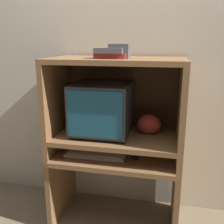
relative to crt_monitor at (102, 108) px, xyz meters
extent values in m
cube|color=beige|center=(0.12, 0.32, 0.34)|extent=(6.00, 0.06, 2.60)
cube|color=brown|center=(-0.36, -0.01, -0.66)|extent=(0.04, 0.55, 0.61)
cube|color=brown|center=(0.59, -0.01, -0.66)|extent=(0.04, 0.55, 0.61)
cube|color=brown|center=(0.12, -0.13, -0.37)|extent=(0.92, 0.38, 0.04)
cube|color=brown|center=(-0.36, -0.01, -0.28)|extent=(0.04, 0.55, 0.15)
cube|color=brown|center=(0.59, -0.01, -0.28)|extent=(0.04, 0.55, 0.15)
cube|color=brown|center=(0.12, -0.01, -0.22)|extent=(0.92, 0.55, 0.04)
cube|color=brown|center=(-0.36, -0.01, 0.09)|extent=(0.04, 0.55, 0.59)
cube|color=brown|center=(0.59, -0.01, 0.09)|extent=(0.04, 0.55, 0.59)
cube|color=brown|center=(0.12, -0.01, 0.37)|extent=(0.92, 0.55, 0.04)
cube|color=#48321E|center=(0.12, 0.25, 0.09)|extent=(0.92, 0.01, 0.59)
cylinder|color=#333338|center=(0.00, 0.00, -0.19)|extent=(0.24, 0.24, 0.02)
cube|color=#333338|center=(0.00, 0.00, 0.00)|extent=(0.44, 0.44, 0.38)
cube|color=navy|center=(0.00, -0.22, 0.00)|extent=(0.40, 0.01, 0.34)
cube|color=beige|center=(-0.03, -0.11, -0.34)|extent=(0.46, 0.17, 0.02)
cube|color=silver|center=(-0.03, -0.11, -0.33)|extent=(0.42, 0.13, 0.01)
ellipsoid|color=black|center=(0.28, -0.11, -0.34)|extent=(0.07, 0.05, 0.03)
ellipsoid|color=#BC382D|center=(0.36, 0.07, -0.13)|extent=(0.19, 0.14, 0.15)
cube|color=maroon|center=(0.09, -0.08, 0.40)|extent=(0.22, 0.15, 0.04)
cube|color=#4C4C51|center=(0.08, -0.10, 0.44)|extent=(0.19, 0.16, 0.04)
cube|color=#4C4C51|center=(0.15, -0.06, 0.43)|extent=(0.14, 0.12, 0.10)
camera|label=1|loc=(0.50, -1.91, 0.50)|focal=42.00mm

